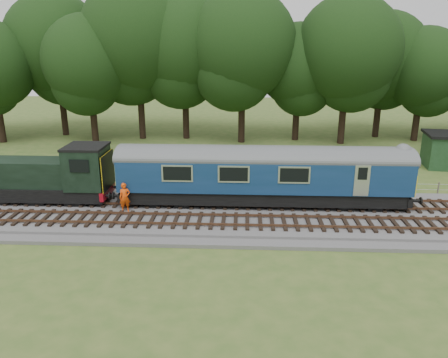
{
  "coord_description": "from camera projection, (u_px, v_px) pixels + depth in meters",
  "views": [
    {
      "loc": [
        0.43,
        -24.95,
        10.36
      ],
      "look_at": [
        -0.82,
        1.4,
        2.0
      ],
      "focal_mm": 35.0,
      "sensor_mm": 36.0,
      "label": 1
    }
  ],
  "objects": [
    {
      "name": "fence",
      "position": [
        237.0,
        193.0,
        31.19
      ],
      "size": [
        64.0,
        0.12,
        1.0
      ],
      "primitive_type": null,
      "color": "#6B6054",
      "rests_on": "ground"
    },
    {
      "name": "worker",
      "position": [
        125.0,
        197.0,
        26.58
      ],
      "size": [
        0.78,
        0.65,
        1.81
      ],
      "primitive_type": "imported",
      "rotation": [
        0.0,
        0.0,
        0.38
      ],
      "color": "#FF500D",
      "rests_on": "ballast"
    },
    {
      "name": "tree_line",
      "position": [
        240.0,
        140.0,
        47.85
      ],
      "size": [
        70.0,
        8.0,
        18.0
      ],
      "primitive_type": null,
      "color": "black",
      "rests_on": "ground"
    },
    {
      "name": "ballast",
      "position": [
        236.0,
        214.0,
        26.85
      ],
      "size": [
        70.0,
        7.0,
        0.35
      ],
      "primitive_type": "cube",
      "color": "#4C4C4F",
      "rests_on": "ground"
    },
    {
      "name": "track_north",
      "position": [
        237.0,
        203.0,
        28.11
      ],
      "size": [
        67.2,
        2.4,
        0.21
      ],
      "color": "black",
      "rests_on": "ballast"
    },
    {
      "name": "ground",
      "position": [
        236.0,
        217.0,
        26.9
      ],
      "size": [
        120.0,
        120.0,
        0.0
      ],
      "primitive_type": "plane",
      "color": "#3C5C22",
      "rests_on": "ground"
    },
    {
      "name": "track_south",
      "position": [
        236.0,
        221.0,
        25.25
      ],
      "size": [
        67.2,
        2.4,
        0.21
      ],
      "color": "black",
      "rests_on": "ballast"
    },
    {
      "name": "dmu_railcar",
      "position": [
        263.0,
        170.0,
        27.38
      ],
      "size": [
        18.05,
        2.86,
        3.88
      ],
      "color": "black",
      "rests_on": "ground"
    },
    {
      "name": "shunter_loco",
      "position": [
        47.0,
        177.0,
        28.19
      ],
      "size": [
        8.91,
        2.6,
        3.38
      ],
      "color": "black",
      "rests_on": "ground"
    },
    {
      "name": "shed",
      "position": [
        446.0,
        150.0,
        37.22
      ],
      "size": [
        4.04,
        4.04,
        2.94
      ],
      "rotation": [
        0.0,
        0.0,
        -0.13
      ],
      "color": "#19391B",
      "rests_on": "ground"
    }
  ]
}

